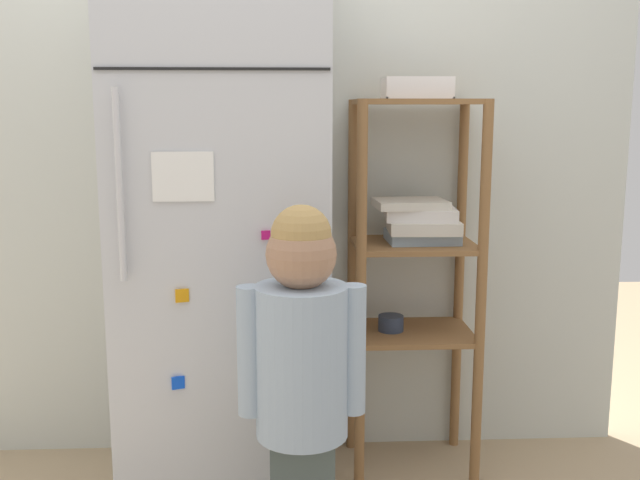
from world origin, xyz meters
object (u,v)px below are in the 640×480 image
object	(u,v)px
pantry_shelf_unit	(415,247)
refrigerator	(225,229)
fruit_bin	(414,89)
child_standing	(302,360)

from	to	relation	value
pantry_shelf_unit	refrigerator	bearing A→B (deg)	-168.66
refrigerator	pantry_shelf_unit	bearing A→B (deg)	11.34
pantry_shelf_unit	fruit_bin	xyz separation A→B (m)	(-0.02, 0.01, 0.55)
refrigerator	child_standing	xyz separation A→B (m)	(0.24, -0.54, -0.27)
child_standing	refrigerator	bearing A→B (deg)	114.06
refrigerator	pantry_shelf_unit	distance (m)	0.68
refrigerator	fruit_bin	xyz separation A→B (m)	(0.64, 0.14, 0.46)
pantry_shelf_unit	fruit_bin	world-z (taller)	fruit_bin
child_standing	pantry_shelf_unit	bearing A→B (deg)	57.74
pantry_shelf_unit	fruit_bin	distance (m)	0.55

